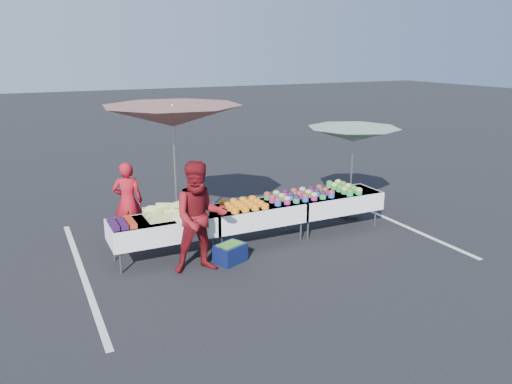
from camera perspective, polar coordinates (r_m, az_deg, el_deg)
name	(u,v)px	position (r m, az deg, el deg)	size (l,w,h in m)	color
ground	(256,242)	(9.65, 0.00, -5.72)	(80.00, 80.00, 0.00)	black
stripe_left	(82,273)	(8.84, -19.22, -8.74)	(0.10, 5.00, 0.00)	silver
stripe_right	(387,218)	(11.33, 14.73, -2.92)	(0.10, 5.00, 0.00)	silver
table_left	(163,227)	(8.85, -10.56, -3.99)	(1.86, 0.81, 0.75)	white
table_center	(256,213)	(9.45, 0.00, -2.43)	(1.86, 0.81, 0.75)	white
table_right	(335,201)	(10.33, 9.02, -1.03)	(1.86, 0.81, 0.75)	white
berry_punnets	(122,223)	(8.59, -15.09, -3.45)	(0.40, 0.54, 0.08)	black
corn_pile	(175,211)	(8.87, -9.26, -2.15)	(1.16, 0.57, 0.26)	#B9BE61
plastic_bags	(185,220)	(8.60, -8.16, -3.13)	(0.30, 0.25, 0.05)	white
carrot_bowls	(244,204)	(9.27, -1.36, -1.39)	(0.75, 0.69, 0.11)	orange
potato_cups	(300,194)	(9.81, 5.00, -0.29)	(1.34, 0.58, 0.16)	#264FB4
bean_baskets	(344,187)	(10.47, 10.00, 0.52)	(0.36, 0.86, 0.15)	green
vendor	(128,201)	(9.85, -14.44, -1.03)	(0.56, 0.37, 1.54)	maroon
customer	(200,217)	(8.18, -6.42, -2.90)	(0.91, 0.71, 1.87)	maroon
umbrella_left	(173,117)	(9.32, -9.50, 8.46)	(3.21, 3.21, 2.63)	black
umbrella_right	(353,135)	(10.79, 11.07, 6.38)	(1.98, 1.98, 2.01)	black
storage_bin	(230,253)	(8.72, -2.97, -6.93)	(0.62, 0.54, 0.34)	#0C143D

